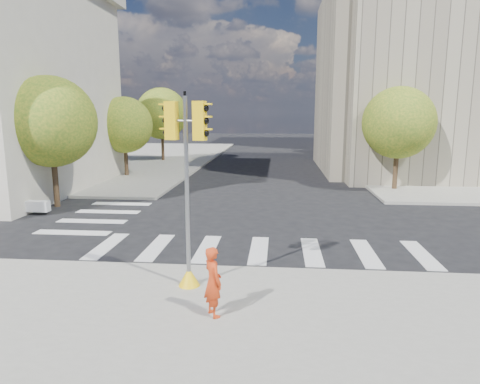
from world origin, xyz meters
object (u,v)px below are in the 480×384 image
object	(u,v)px
lamp_near	(390,114)
lamp_far	(355,113)
photographer	(213,282)
traffic_signal	(187,206)

from	to	relation	value
lamp_near	lamp_far	bearing A→B (deg)	90.00
lamp_near	photographer	world-z (taller)	lamp_near
lamp_far	photographer	distance (m)	36.45
lamp_near	lamp_far	distance (m)	14.00
photographer	traffic_signal	bearing A→B (deg)	-5.47
lamp_near	lamp_far	xyz separation A→B (m)	(0.00, 14.00, 0.00)
lamp_far	photographer	bearing A→B (deg)	-104.19
traffic_signal	photographer	xyz separation A→B (m)	(0.89, -1.61, -1.34)
traffic_signal	photographer	distance (m)	2.28
traffic_signal	lamp_near	bearing A→B (deg)	76.26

